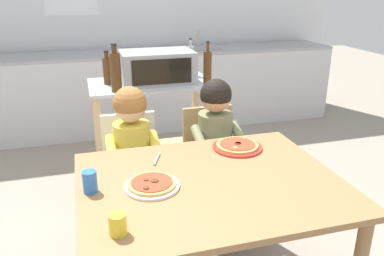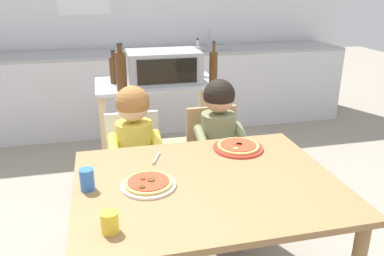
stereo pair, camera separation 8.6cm
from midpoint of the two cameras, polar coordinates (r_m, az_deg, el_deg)
The scene contains 19 objects.
ground_plane at distance 3.25m, azimuth -3.19°, elevation -8.93°, with size 12.58×12.58×0.00m, color gray.
back_wall_tiled at distance 4.76m, azimuth -7.98°, elevation 17.43°, with size 5.26×0.13×2.70m.
kitchen_counter at distance 4.50m, azimuth -6.83°, elevation 5.54°, with size 4.73×0.60×1.08m.
kitchen_island_cart at distance 3.06m, azimuth -4.18°, elevation 1.17°, with size 0.92×0.53×0.89m.
toaster_oven at distance 2.94m, azimuth -3.37°, elevation 8.97°, with size 0.54×0.36×0.23m.
bottle_slim_sauce at distance 2.73m, azimuth -9.44°, elevation 8.31°, with size 0.07×0.07×0.33m.
bottle_clear_vinegar at distance 2.89m, azimuth 4.01°, elevation 8.89°, with size 0.06×0.06×0.31m.
bottle_dark_olive_oil at distance 2.96m, azimuth -10.53°, elevation 8.45°, with size 0.07×0.07×0.25m.
bottle_brown_beer at distance 3.17m, azimuth 1.60°, elevation 9.88°, with size 0.05×0.05×0.29m.
dining_table at distance 1.87m, azimuth 3.51°, elevation -10.39°, with size 1.21×0.95×0.74m.
dining_chair_left at distance 2.55m, azimuth -7.33°, elevation -5.69°, with size 0.36×0.36×0.81m.
dining_chair_right at distance 2.64m, azimuth 4.29°, elevation -4.57°, with size 0.36×0.36×0.81m.
child_in_yellow_shirt at distance 2.36m, azimuth -7.21°, elevation -2.81°, with size 0.32×0.42×1.01m.
child_in_olive_shirt at distance 2.46m, azimuth 5.24°, elevation -1.68°, with size 0.32×0.42×1.03m.
pizza_plate_white at distance 1.77m, azimuth -4.99°, elevation -8.15°, with size 0.25×0.25×0.03m.
pizza_plate_red_rimmed at distance 2.16m, azimuth 7.92°, elevation -2.77°, with size 0.27×0.27×0.03m.
drinking_cup_yellow at distance 1.48m, azimuth -10.29°, elevation -13.41°, with size 0.07×0.07×0.08m, color yellow.
drinking_cup_blue at distance 1.77m, azimuth -13.76°, elevation -7.35°, with size 0.06×0.06×0.10m, color blue.
serving_spoon at distance 2.02m, azimuth -4.01°, elevation -4.43°, with size 0.01×0.01×0.14m, color #B7BABF.
Camera 2 is at (-0.44, -1.54, 1.60)m, focal length 36.42 mm.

